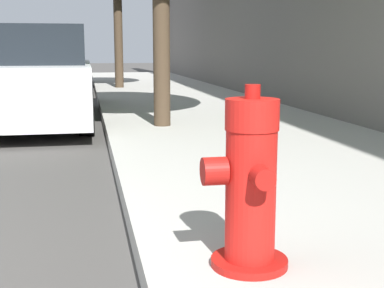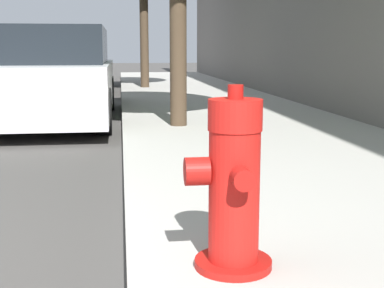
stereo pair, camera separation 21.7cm
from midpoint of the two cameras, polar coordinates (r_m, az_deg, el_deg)
fire_hydrant at (r=2.36m, az=7.02°, el=-4.60°), size 0.39×0.40×0.82m
parked_car_near at (r=8.43m, az=-13.81°, el=6.95°), size 1.76×4.58×1.42m
parked_car_mid at (r=14.48m, az=-12.08°, el=7.98°), size 1.88×4.39×1.26m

